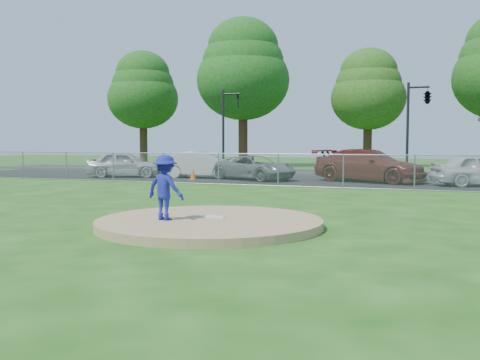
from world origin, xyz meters
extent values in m
plane|color=#184910|center=(0.00, 10.00, 0.00)|extent=(120.00, 120.00, 0.00)
cylinder|color=#987B53|center=(0.00, 0.00, 0.10)|extent=(5.40, 5.40, 0.20)
cube|color=white|center=(0.00, 0.20, 0.22)|extent=(0.60, 0.15, 0.04)
cube|color=gray|center=(0.00, 12.00, 0.75)|extent=(40.00, 0.06, 1.50)
cube|color=black|center=(0.00, 16.50, 0.01)|extent=(50.00, 8.00, 0.01)
cube|color=black|center=(0.00, 24.00, 0.00)|extent=(60.00, 7.00, 0.01)
cylinder|color=#352113|center=(-22.00, 33.00, 2.10)|extent=(0.74, 0.74, 4.20)
ellipsoid|color=#164813|center=(-22.00, 33.00, 6.22)|extent=(6.72, 6.72, 5.71)
ellipsoid|color=#164813|center=(-22.00, 33.00, 7.39)|extent=(5.91, 5.91, 5.03)
ellipsoid|color=#164813|center=(-22.00, 33.00, 8.57)|extent=(5.11, 5.11, 4.34)
cylinder|color=#371F14|center=(-11.00, 31.00, 2.45)|extent=(0.78, 0.78, 4.90)
ellipsoid|color=#144A13|center=(-11.00, 31.00, 7.25)|extent=(7.84, 7.84, 6.66)
ellipsoid|color=#144A13|center=(-11.00, 31.00, 8.62)|extent=(6.90, 6.90, 5.86)
ellipsoid|color=#144A13|center=(-11.00, 31.00, 10.00)|extent=(5.96, 5.96, 5.06)
cylinder|color=#342113|center=(-1.00, 34.00, 1.92)|extent=(0.72, 0.72, 3.85)
ellipsoid|color=#1F4C14|center=(-1.00, 34.00, 5.70)|extent=(6.16, 6.16, 5.24)
ellipsoid|color=#1F4C14|center=(-1.00, 34.00, 6.78)|extent=(5.42, 5.42, 4.61)
ellipsoid|color=#1F4C14|center=(-1.00, 34.00, 7.85)|extent=(4.68, 4.68, 3.98)
cylinder|color=black|center=(-9.00, 22.00, 2.80)|extent=(0.16, 0.16, 5.60)
cylinder|color=black|center=(-8.40, 22.00, 5.30)|extent=(1.20, 0.12, 0.12)
imported|color=black|center=(-7.92, 22.00, 4.80)|extent=(0.16, 0.20, 1.00)
cylinder|color=black|center=(3.00, 22.00, 2.80)|extent=(0.16, 0.16, 5.60)
cylinder|color=black|center=(3.60, 22.00, 5.30)|extent=(1.20, 0.12, 0.12)
imported|color=black|center=(4.08, 22.00, 4.80)|extent=(0.53, 2.48, 1.00)
imported|color=navy|center=(-0.90, -0.55, 0.97)|extent=(1.07, 0.72, 1.53)
cone|color=#F9570D|center=(-7.45, 14.20, 0.34)|extent=(0.34, 0.34, 0.65)
imported|color=#BABABF|center=(-12.30, 15.09, 0.76)|extent=(4.73, 3.13, 1.50)
imported|color=silver|center=(-7.81, 16.06, 0.76)|extent=(4.70, 2.02, 1.51)
imported|color=slate|center=(-4.43, 15.56, 0.67)|extent=(5.24, 3.85, 1.32)
imported|color=#5E1F17|center=(1.55, 16.31, 0.85)|extent=(6.26, 4.21, 1.68)
camera|label=1|loc=(5.27, -11.56, 2.02)|focal=40.00mm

